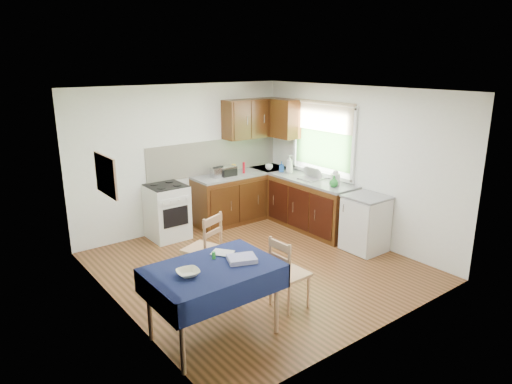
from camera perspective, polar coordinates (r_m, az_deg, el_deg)
floor at (r=6.70m, az=0.14°, el=-9.25°), size 4.20×4.20×0.00m
ceiling at (r=6.07m, az=0.15°, el=12.61°), size 4.00×4.20×0.02m
wall_back at (r=7.99m, az=-9.12°, el=4.20°), size 4.00×0.02×2.50m
wall_front at (r=4.86m, az=15.51°, el=-4.00°), size 4.00×0.02×2.50m
wall_left at (r=5.34m, az=-17.12°, el=-2.30°), size 0.02×4.20×2.50m
wall_right at (r=7.62m, az=12.15°, el=3.47°), size 0.02×4.20×2.50m
base_cabinets at (r=8.26m, az=2.26°, el=-1.10°), size 1.90×2.30×0.86m
worktop_back at (r=8.37m, az=-1.70°, el=2.34°), size 1.90×0.60×0.04m
worktop_right at (r=7.92m, az=7.02°, el=1.43°), size 0.60×1.70×0.04m
worktop_corner at (r=8.75m, az=1.75°, el=2.96°), size 0.60×0.60×0.04m
splashback at (r=8.31m, az=-5.12°, el=4.45°), size 2.70×0.02×0.60m
upper_cabinets at (r=8.47m, az=0.88°, el=9.19°), size 1.20×0.85×0.70m
stove at (r=7.71m, az=-11.04°, el=-2.42°), size 0.60×0.61×0.92m
window at (r=7.99m, az=8.36°, el=7.16°), size 0.04×1.48×1.26m
fridge at (r=7.29m, az=13.52°, el=-3.83°), size 0.58×0.60×0.89m
corkboard at (r=5.53m, az=-18.25°, el=1.99°), size 0.04×0.62×0.47m
dining_table at (r=4.85m, az=-5.40°, el=-10.41°), size 1.34×0.91×0.82m
chair_far at (r=6.09m, az=-6.39°, el=-6.77°), size 0.55×0.55×0.97m
chair_near at (r=5.48m, az=3.90°, el=-9.84°), size 0.41×0.41×0.90m
toaster at (r=8.02m, az=-4.76°, el=2.48°), size 0.25×0.15×0.19m
sandwich_press at (r=8.13m, az=-3.66°, el=2.65°), size 0.29×0.25×0.17m
sauce_bottle at (r=8.28m, az=-1.54°, el=3.06°), size 0.05×0.05×0.20m
yellow_packet at (r=8.29m, az=-3.00°, el=2.90°), size 0.14×0.12×0.16m
dish_rack at (r=7.96m, az=7.07°, el=1.82°), size 0.43×0.33×0.20m
kettle at (r=7.56m, az=9.89°, el=1.65°), size 0.15×0.15×0.26m
cup at (r=8.54m, az=1.64°, el=3.14°), size 0.17×0.17×0.11m
soap_bottle_a at (r=8.31m, az=4.20°, el=3.51°), size 0.18×0.18×0.33m
soap_bottle_b at (r=8.40m, az=3.21°, el=3.18°), size 0.12×0.12×0.19m
soap_bottle_c at (r=7.47m, az=9.70°, el=1.31°), size 0.19×0.19×0.19m
plate_bowl at (r=4.64m, az=-8.49°, el=-9.97°), size 0.27×0.27×0.06m
book at (r=5.02m, az=-4.54°, el=-7.99°), size 0.28×0.29×0.02m
spice_jar at (r=4.97m, az=-5.30°, el=-7.89°), size 0.04×0.04×0.08m
tea_towel at (r=4.90m, az=-1.78°, el=-8.35°), size 0.36×0.32×0.05m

